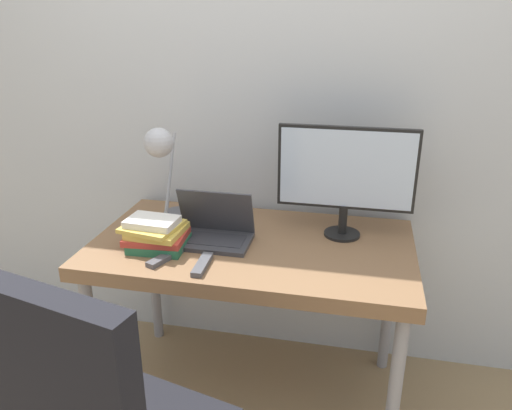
# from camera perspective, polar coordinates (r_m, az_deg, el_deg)

# --- Properties ---
(wall_back) EXTENTS (8.00, 0.05, 2.60)m
(wall_back) POSITION_cam_1_polar(r_m,az_deg,el_deg) (2.32, 1.92, 12.25)
(wall_back) COLOR silver
(wall_back) RESTS_ON ground_plane
(desk) EXTENTS (1.32, 0.74, 0.77)m
(desk) POSITION_cam_1_polar(r_m,az_deg,el_deg) (2.10, -0.43, -6.00)
(desk) COLOR brown
(desk) RESTS_ON ground_plane
(laptop) EXTENTS (0.32, 0.21, 0.21)m
(laptop) POSITION_cam_1_polar(r_m,az_deg,el_deg) (2.07, -4.90, -2.97)
(laptop) COLOR #38383D
(laptop) RESTS_ON desk
(monitor) EXTENTS (0.56, 0.15, 0.47)m
(monitor) POSITION_cam_1_polar(r_m,az_deg,el_deg) (2.06, 10.25, 3.59)
(monitor) COLOR black
(monitor) RESTS_ON desk
(desk_lamp) EXTENTS (0.14, 0.31, 0.45)m
(desk_lamp) POSITION_cam_1_polar(r_m,az_deg,el_deg) (2.13, -10.65, 5.59)
(desk_lamp) COLOR #4C4C51
(desk_lamp) RESTS_ON desk
(book_stack) EXTENTS (0.26, 0.23, 0.13)m
(book_stack) POSITION_cam_1_polar(r_m,az_deg,el_deg) (2.04, -11.33, -3.24)
(book_stack) COLOR #286B47
(book_stack) RESTS_ON desk
(tv_remote) EXTENTS (0.10, 0.17, 0.02)m
(tv_remote) POSITION_cam_1_polar(r_m,az_deg,el_deg) (1.95, -10.40, -5.93)
(tv_remote) COLOR #4C4C51
(tv_remote) RESTS_ON desk
(media_remote) EXTENTS (0.05, 0.17, 0.02)m
(media_remote) POSITION_cam_1_polar(r_m,az_deg,el_deg) (1.88, -6.16, -6.78)
(media_remote) COLOR #4C4C51
(media_remote) RESTS_ON desk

